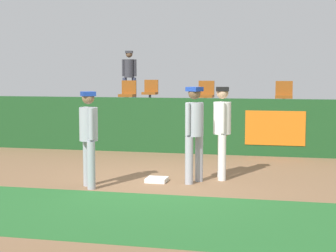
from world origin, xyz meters
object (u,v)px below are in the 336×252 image
Objects in this scene: player_runner_visitor at (89,132)px; seat_back_left at (150,91)px; seat_front_left at (128,93)px; seat_front_center at (206,94)px; seat_front_right at (284,94)px; first_base at (157,180)px; player_fielder_home at (222,126)px; player_coach_visitor at (194,128)px; spectator_hooded at (129,73)px.

player_runner_visitor is 7.95m from seat_back_left.
seat_back_left is 1.81m from seat_front_left.
seat_back_left is (-2.12, 1.80, 0.00)m from seat_front_center.
seat_front_right is 4.55m from seat_front_left.
first_base is 5.99m from seat_front_right.
seat_front_center is (-1.05, 4.72, 0.46)m from player_fielder_home.
seat_front_right is (1.63, 5.22, 0.46)m from player_coach_visitor.
seat_back_left is (-4.32, 1.80, -0.00)m from seat_front_right.
spectator_hooded reaches higher than player_coach_visitor.
seat_front_center reaches higher than first_base.
first_base is 7.52m from seat_back_left.
player_fielder_home is 2.20× the size of seat_front_left.
seat_front_center is 1.00× the size of seat_back_left.
player_fielder_home is (1.20, 0.58, 1.03)m from first_base.
seat_front_center is at bearing 0.00° from seat_front_left.
player_runner_visitor is at bearing -144.37° from first_base.
spectator_hooded reaches higher than seat_front_left.
seat_front_left is at bearing 97.49° from spectator_hooded.
player_coach_visitor is 8.90m from spectator_hooded.
seat_back_left is at bearing 139.65° from seat_front_center.
first_base is 5.51m from seat_front_center.
seat_back_left reaches higher than player_fielder_home.
player_runner_visitor is 9.14m from spectator_hooded.
seat_back_left is at bearing 105.50° from first_base.
seat_front_right is at bearing 157.29° from player_fielder_home.
player_runner_visitor is at bearing -68.26° from player_fielder_home.
player_fielder_home reaches higher than first_base.
seat_front_right is 1.00× the size of seat_front_left.
seat_front_center is at bearing -179.99° from seat_front_right.
seat_front_center is at bearing -176.42° from player_fielder_home.
player_fielder_home reaches higher than player_runner_visitor.
player_fielder_home is 7.26m from seat_back_left.
first_base is at bearing -91.62° from seat_front_center.
seat_back_left is at bearing 157.39° from seat_front_right.
player_runner_visitor is at bearing -79.76° from seat_front_left.
spectator_hooded is at bearing 135.94° from seat_back_left.
player_runner_visitor is 2.01m from player_coach_visitor.
first_base is 1.69m from player_fielder_home.
seat_front_left is at bearing -179.99° from seat_front_right.
player_coach_visitor is at bearing -83.70° from seat_front_center.
seat_back_left reaches higher than player_runner_visitor.
seat_front_left is (-0.22, -1.80, -0.00)m from seat_back_left.
seat_front_right is 0.46× the size of spectator_hooded.
seat_front_right reaches higher than player_fielder_home.
seat_front_center is at bearing -148.24° from player_coach_visitor.
player_coach_visitor is 7.54m from seat_back_left.
seat_front_right is at bearing -22.61° from seat_back_left.
first_base is at bearing -73.17° from player_fielder_home.
first_base is 8.88m from spectator_hooded.
spectator_hooded reaches higher than seat_back_left.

